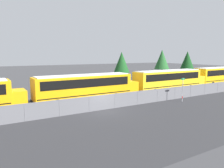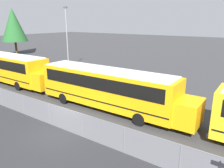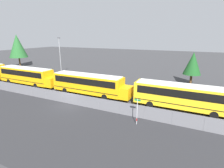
# 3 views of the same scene
# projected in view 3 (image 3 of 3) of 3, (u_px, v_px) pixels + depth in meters

# --- Properties ---
(ground_plane) EXTENTS (200.00, 200.00, 0.00)m
(ground_plane) POSITION_uv_depth(u_px,v_px,m) (70.00, 104.00, 24.88)
(ground_plane) COLOR #38383A
(road_strip) EXTENTS (117.30, 12.00, 0.01)m
(road_strip) POSITION_uv_depth(u_px,v_px,m) (36.00, 122.00, 19.67)
(road_strip) COLOR #2B2B2D
(road_strip) RESTS_ON ground_plane
(fence) EXTENTS (83.37, 0.07, 1.60)m
(fence) POSITION_uv_depth(u_px,v_px,m) (70.00, 98.00, 24.66)
(fence) COLOR #9EA0A5
(fence) RESTS_ON ground_plane
(school_bus_1) EXTENTS (13.67, 2.59, 3.37)m
(school_bus_1) POSITION_uv_depth(u_px,v_px,m) (27.00, 75.00, 34.12)
(school_bus_1) COLOR #EDA80F
(school_bus_1) RESTS_ON ground_plane
(school_bus_2) EXTENTS (13.67, 2.59, 3.37)m
(school_bus_2) POSITION_uv_depth(u_px,v_px,m) (89.00, 83.00, 28.18)
(school_bus_2) COLOR #EDA80F
(school_bus_2) RESTS_ON ground_plane
(school_bus_3) EXTENTS (13.67, 2.59, 3.37)m
(school_bus_3) POSITION_uv_depth(u_px,v_px,m) (184.00, 96.00, 22.31)
(school_bus_3) COLOR yellow
(school_bus_3) RESTS_ON ground_plane
(street_sign) EXTENTS (0.70, 0.09, 2.96)m
(street_sign) POSITION_uv_depth(u_px,v_px,m) (137.00, 111.00, 18.74)
(street_sign) COLOR #B7B7BC
(street_sign) RESTS_ON ground_plane
(light_pole) EXTENTS (0.60, 0.24, 8.96)m
(light_pole) POSITION_uv_depth(u_px,v_px,m) (60.00, 56.00, 40.46)
(light_pole) COLOR gray
(light_pole) RESTS_ON ground_plane
(tree_2) EXTENTS (3.34, 3.34, 6.36)m
(tree_2) POSITION_uv_depth(u_px,v_px,m) (193.00, 63.00, 33.75)
(tree_2) COLOR #51381E
(tree_2) RESTS_ON ground_plane
(tree_3) EXTENTS (5.32, 5.32, 9.74)m
(tree_3) POSITION_uv_depth(u_px,v_px,m) (17.00, 46.00, 53.49)
(tree_3) COLOR #51381E
(tree_3) RESTS_ON ground_plane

